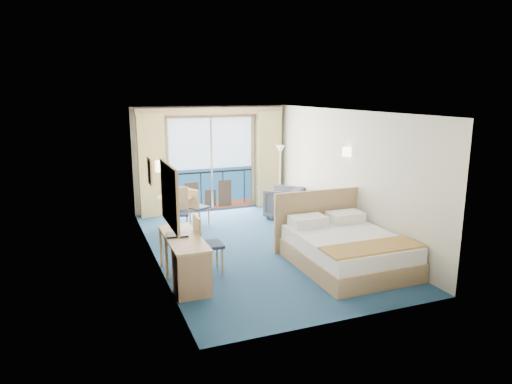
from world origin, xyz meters
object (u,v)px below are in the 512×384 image
object	(u,v)px
armchair	(284,203)
floor_lamp	(280,162)
nightstand	(335,225)
desk_chair	(204,241)
desk	(190,266)
table_chair_a	(197,205)
round_table	(175,204)
bed	(345,248)
table_chair_b	(178,208)

from	to	relation	value
armchair	floor_lamp	bearing A→B (deg)	-152.45
nightstand	desk_chair	bearing A→B (deg)	-164.00
desk	table_chair_a	distance (m)	3.58
floor_lamp	round_table	xyz separation A→B (m)	(-2.84, -0.48, -0.75)
armchair	desk	world-z (taller)	armchair
desk	table_chair_a	xyz separation A→B (m)	(0.96, 3.45, 0.08)
nightstand	table_chair_a	xyz separation A→B (m)	(-2.53, 1.93, 0.23)
floor_lamp	round_table	bearing A→B (deg)	-170.34
bed	round_table	distance (m)	4.20
desk	desk_chair	bearing A→B (deg)	57.74
round_table	table_chair_b	size ratio (longest dim) A/B	0.79
armchair	nightstand	bearing A→B (deg)	54.68
bed	floor_lamp	bearing A→B (deg)	82.96
floor_lamp	desk	bearing A→B (deg)	-129.71
bed	armchair	world-z (taller)	bed
armchair	table_chair_b	xyz separation A→B (m)	(-2.69, -0.38, 0.20)
floor_lamp	desk_chair	bearing A→B (deg)	-130.95
desk_chair	round_table	size ratio (longest dim) A/B	1.28
armchair	table_chair_a	world-z (taller)	table_chair_a
nightstand	table_chair_a	distance (m)	3.19
armchair	round_table	distance (m)	2.66
armchair	desk_chair	world-z (taller)	desk_chair
armchair	table_chair_b	size ratio (longest dim) A/B	0.81
nightstand	desk	bearing A→B (deg)	-156.49
floor_lamp	table_chair_a	size ratio (longest dim) A/B	1.95
armchair	table_chair_b	distance (m)	2.73
table_chair_a	table_chair_b	world-z (taller)	table_chair_b
nightstand	desk	distance (m)	3.81
desk	table_chair_b	world-z (taller)	table_chair_b
bed	table_chair_a	distance (m)	3.89
table_chair_a	table_chair_b	xyz separation A→B (m)	(-0.52, -0.48, 0.08)
floor_lamp	round_table	world-z (taller)	floor_lamp
table_chair_a	armchair	bearing A→B (deg)	-120.83
floor_lamp	table_chair_b	xyz separation A→B (m)	(-2.88, -1.04, -0.72)
desk_chair	round_table	world-z (taller)	desk_chair
table_chair_a	table_chair_b	bearing A→B (deg)	104.60
floor_lamp	desk	distance (m)	5.28
table_chair_a	round_table	bearing A→B (deg)	53.23
desk	round_table	world-z (taller)	desk
bed	nightstand	size ratio (longest dim) A/B	4.22
round_table	table_chair_b	bearing A→B (deg)	-94.59
bed	table_chair_b	distance (m)	3.78
floor_lamp	table_chair_a	bearing A→B (deg)	-166.77
table_chair_a	table_chair_b	size ratio (longest dim) A/B	0.86
table_chair_b	round_table	bearing A→B (deg)	98.99
bed	round_table	bearing A→B (deg)	124.09
armchair	table_chair_a	xyz separation A→B (m)	(-2.17, 0.10, 0.12)
table_chair_b	table_chair_a	bearing A→B (deg)	56.39
round_table	armchair	bearing A→B (deg)	-3.71
desk_chair	round_table	distance (m)	2.89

